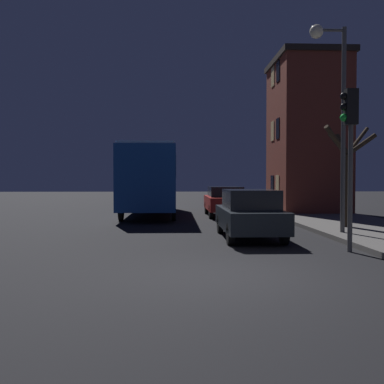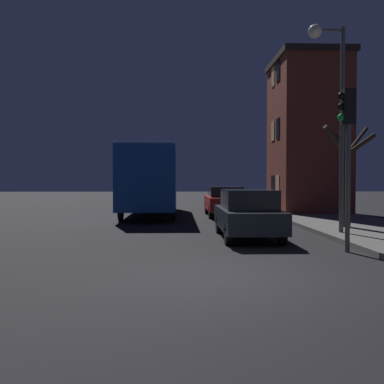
# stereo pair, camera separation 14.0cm
# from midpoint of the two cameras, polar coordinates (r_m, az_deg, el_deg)

# --- Properties ---
(ground_plane) EXTENTS (120.00, 120.00, 0.00)m
(ground_plane) POSITION_cam_midpoint_polar(r_m,az_deg,el_deg) (8.42, 4.23, -10.96)
(ground_plane) COLOR black
(brick_building) EXTENTS (3.76, 4.90, 8.40)m
(brick_building) POSITION_cam_midpoint_polar(r_m,az_deg,el_deg) (24.62, 14.91, 7.46)
(brick_building) COLOR brown
(brick_building) RESTS_ON sidewalk
(streetlamp) EXTENTS (1.19, 0.43, 6.62)m
(streetlamp) POSITION_cam_midpoint_polar(r_m,az_deg,el_deg) (14.72, 18.00, 12.81)
(streetlamp) COLOR #4C4C4C
(streetlamp) RESTS_ON sidewalk
(traffic_light) EXTENTS (0.43, 0.24, 4.13)m
(traffic_light) POSITION_cam_midpoint_polar(r_m,az_deg,el_deg) (11.57, 19.94, 7.14)
(traffic_light) COLOR #4C4C4C
(traffic_light) RESTS_ON ground
(bare_tree) EXTENTS (2.22, 1.76, 3.69)m
(bare_tree) POSITION_cam_midpoint_polar(r_m,az_deg,el_deg) (16.41, 19.66, 2.48)
(bare_tree) COLOR #2D2319
(bare_tree) RESTS_ON sidewalk
(bus) EXTENTS (2.57, 9.75, 3.47)m
(bus) POSITION_cam_midpoint_polar(r_m,az_deg,el_deg) (22.47, -5.62, 2.20)
(bus) COLOR #194793
(bus) RESTS_ON ground
(car_near_lane) EXTENTS (1.71, 4.20, 1.53)m
(car_near_lane) POSITION_cam_midpoint_polar(r_m,az_deg,el_deg) (13.47, 7.36, -2.84)
(car_near_lane) COLOR black
(car_near_lane) RESTS_ON ground
(car_mid_lane) EXTENTS (1.80, 4.43, 1.50)m
(car_mid_lane) POSITION_cam_midpoint_polar(r_m,az_deg,el_deg) (21.69, 4.18, -1.14)
(car_mid_lane) COLOR #B21E19
(car_mid_lane) RESTS_ON ground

